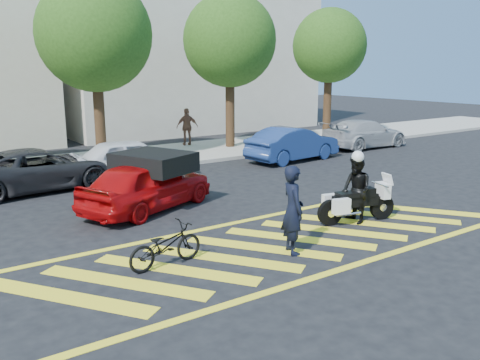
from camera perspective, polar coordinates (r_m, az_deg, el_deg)
ground at (r=11.96m, az=4.83°, el=-7.03°), size 90.00×90.00×0.00m
sidewalk at (r=22.23m, az=-15.21°, el=2.00°), size 60.00×5.00×0.15m
crosswalk at (r=11.93m, az=4.68°, el=-7.05°), size 12.33×4.00×0.01m
building_right at (r=33.82m, az=-6.24°, el=15.12°), size 16.00×8.00×11.00m
tree_center at (r=22.00m, az=-15.73°, el=15.03°), size 4.60×4.60×7.56m
tree_right at (r=24.93m, az=-0.99°, el=15.04°), size 4.40×4.40×7.41m
tree_far_right at (r=29.04m, az=10.09°, el=14.31°), size 4.00×4.00×7.10m
officer_bike at (r=11.07m, az=5.94°, el=-3.35°), size 0.67×0.83×1.96m
bicycle at (r=10.56m, az=-8.36°, el=-7.29°), size 1.74×0.76×0.89m
police_motorcycle at (r=13.62m, az=12.86°, el=-2.46°), size 2.22×0.99×0.99m
officer_moto at (r=13.52m, az=12.91°, el=-1.08°), size 0.86×0.99×1.76m
red_convertible at (r=14.64m, az=-10.36°, el=-0.53°), size 4.61×3.26×1.46m
parked_mid_left at (r=18.00m, az=-21.69°, el=1.13°), size 5.21×2.78×1.39m
parked_mid_right at (r=18.85m, az=-12.00°, el=2.37°), size 4.47×2.09×1.48m
parked_right at (r=22.10m, az=5.97°, el=4.06°), size 4.60×2.04×1.47m
parked_far_right at (r=26.34m, az=13.82°, el=5.08°), size 4.84×1.97×1.41m
pedestrian_right at (r=25.49m, az=-5.94°, el=5.96°), size 1.16×0.74×1.84m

